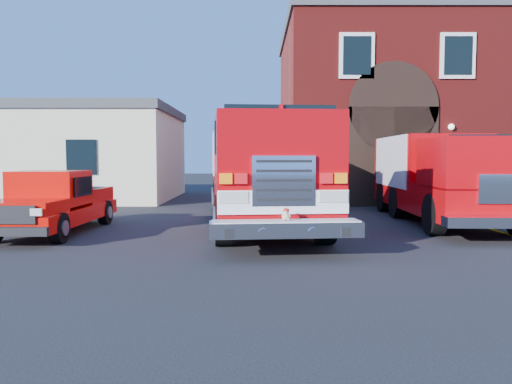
{
  "coord_description": "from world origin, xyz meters",
  "views": [
    {
      "loc": [
        -0.01,
        -11.07,
        1.99
      ],
      "look_at": [
        0.0,
        -1.2,
        1.3
      ],
      "focal_mm": 35.0,
      "sensor_mm": 36.0,
      "label": 1
    }
  ],
  "objects_px": {
    "pickup_truck": "(55,203)",
    "fire_engine": "(260,170)",
    "side_building": "(69,153)",
    "secondary_truck": "(440,175)",
    "fire_station": "(436,112)"
  },
  "relations": [
    {
      "from": "fire_station",
      "to": "secondary_truck",
      "type": "distance_m",
      "value": 10.64
    },
    {
      "from": "fire_station",
      "to": "pickup_truck",
      "type": "bearing_deg",
      "value": -140.0
    },
    {
      "from": "secondary_truck",
      "to": "fire_engine",
      "type": "bearing_deg",
      "value": -172.0
    },
    {
      "from": "fire_station",
      "to": "pickup_truck",
      "type": "relative_size",
      "value": 3.01
    },
    {
      "from": "side_building",
      "to": "secondary_truck",
      "type": "xyz_separation_m",
      "value": [
        14.69,
        -8.74,
        -0.75
      ]
    },
    {
      "from": "pickup_truck",
      "to": "secondary_truck",
      "type": "distance_m",
      "value": 11.23
    },
    {
      "from": "fire_engine",
      "to": "pickup_truck",
      "type": "relative_size",
      "value": 2.03
    },
    {
      "from": "fire_station",
      "to": "secondary_truck",
      "type": "xyz_separation_m",
      "value": [
        -3.3,
        -9.72,
        -2.8
      ]
    },
    {
      "from": "side_building",
      "to": "fire_engine",
      "type": "xyz_separation_m",
      "value": [
        9.11,
        -9.52,
        -0.6
      ]
    },
    {
      "from": "fire_engine",
      "to": "pickup_truck",
      "type": "bearing_deg",
      "value": -164.71
    },
    {
      "from": "pickup_truck",
      "to": "secondary_truck",
      "type": "xyz_separation_m",
      "value": [
        10.98,
        2.26,
        0.68
      ]
    },
    {
      "from": "side_building",
      "to": "secondary_truck",
      "type": "bearing_deg",
      "value": -30.75
    },
    {
      "from": "pickup_truck",
      "to": "fire_engine",
      "type": "bearing_deg",
      "value": 15.29
    },
    {
      "from": "fire_engine",
      "to": "fire_station",
      "type": "bearing_deg",
      "value": 49.8
    },
    {
      "from": "fire_engine",
      "to": "secondary_truck",
      "type": "height_order",
      "value": "fire_engine"
    }
  ]
}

